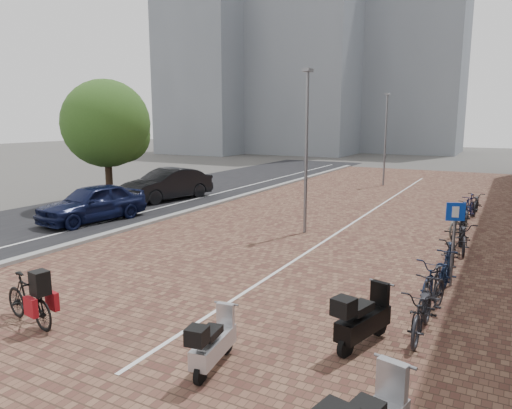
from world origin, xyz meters
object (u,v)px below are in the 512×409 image
object	(u,v)px
car_dark	(167,184)
scooter_back	(214,341)
car_navy	(93,203)
hero_bike	(28,299)
parking_sign	(454,232)
scooter_mid	(363,318)

from	to	relation	value
car_dark	scooter_back	world-z (taller)	car_dark
car_navy	hero_bike	size ratio (longest dim) A/B	2.46
scooter_back	parking_sign	xyz separation A→B (m)	(3.10, 6.25, 0.94)
car_navy	scooter_mid	distance (m)	14.20
car_navy	scooter_mid	xyz separation A→B (m)	(13.06, -5.58, -0.21)
hero_bike	scooter_mid	world-z (taller)	hero_bike
car_navy	scooter_back	size ratio (longest dim) A/B	3.10
parking_sign	scooter_back	bearing A→B (deg)	-139.24
scooter_back	parking_sign	world-z (taller)	parking_sign
car_navy	scooter_back	xyz separation A→B (m)	(11.03, -7.60, -0.27)
hero_bike	scooter_mid	size ratio (longest dim) A/B	1.11
hero_bike	scooter_mid	bearing A→B (deg)	-59.85
car_navy	scooter_back	distance (m)	13.40
car_dark	hero_bike	distance (m)	15.43
car_dark	parking_sign	world-z (taller)	parking_sign
car_navy	car_dark	bearing A→B (deg)	104.57
car_navy	parking_sign	distance (m)	14.22
car_dark	hero_bike	world-z (taller)	car_dark
car_dark	hero_bike	size ratio (longest dim) A/B	2.69
car_navy	parking_sign	size ratio (longest dim) A/B	2.10
car_navy	car_dark	xyz separation A→B (m)	(-0.62, 5.68, 0.05)
scooter_back	parking_sign	bearing A→B (deg)	55.23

